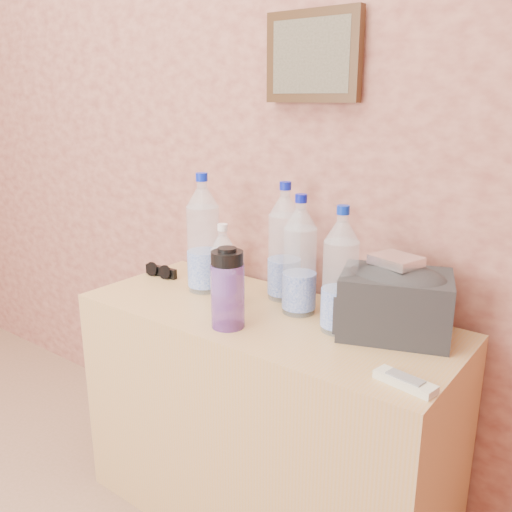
{
  "coord_description": "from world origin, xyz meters",
  "views": [
    {
      "loc": [
        1.32,
        0.59,
        1.29
      ],
      "look_at": [
        0.47,
        1.71,
        0.87
      ],
      "focal_mm": 38.0,
      "sensor_mm": 36.0,
      "label": 1
    }
  ],
  "objects_px": {
    "pet_large_c": "(300,262)",
    "foil_packet": "(396,260)",
    "pet_large_d": "(340,277)",
    "ac_remote": "(405,382)",
    "pet_small": "(223,272)",
    "pet_large_b": "(284,248)",
    "dresser": "(264,419)",
    "toiletry_bag": "(395,301)",
    "sunglasses": "(161,271)",
    "nalgene_bottle": "(228,288)",
    "pet_large_a": "(203,240)"
  },
  "relations": [
    {
      "from": "ac_remote",
      "to": "pet_large_a",
      "type": "bearing_deg",
      "value": 175.74
    },
    {
      "from": "toiletry_bag",
      "to": "pet_large_b",
      "type": "bearing_deg",
      "value": 152.19
    },
    {
      "from": "pet_large_b",
      "to": "nalgene_bottle",
      "type": "relative_size",
      "value": 1.63
    },
    {
      "from": "pet_large_d",
      "to": "pet_small",
      "type": "xyz_separation_m",
      "value": [
        -0.35,
        -0.06,
        -0.04
      ]
    },
    {
      "from": "pet_large_b",
      "to": "ac_remote",
      "type": "height_order",
      "value": "pet_large_b"
    },
    {
      "from": "pet_large_b",
      "to": "toiletry_bag",
      "type": "distance_m",
      "value": 0.39
    },
    {
      "from": "foil_packet",
      "to": "pet_small",
      "type": "bearing_deg",
      "value": -164.64
    },
    {
      "from": "pet_large_b",
      "to": "foil_packet",
      "type": "height_order",
      "value": "pet_large_b"
    },
    {
      "from": "pet_large_a",
      "to": "pet_small",
      "type": "height_order",
      "value": "pet_large_a"
    },
    {
      "from": "pet_small",
      "to": "pet_large_b",
      "type": "bearing_deg",
      "value": 61.46
    },
    {
      "from": "pet_large_b",
      "to": "ac_remote",
      "type": "distance_m",
      "value": 0.6
    },
    {
      "from": "pet_large_c",
      "to": "sunglasses",
      "type": "bearing_deg",
      "value": -178.85
    },
    {
      "from": "dresser",
      "to": "ac_remote",
      "type": "xyz_separation_m",
      "value": [
        0.48,
        -0.15,
        0.36
      ]
    },
    {
      "from": "dresser",
      "to": "pet_large_b",
      "type": "distance_m",
      "value": 0.53
    },
    {
      "from": "pet_small",
      "to": "ac_remote",
      "type": "distance_m",
      "value": 0.62
    },
    {
      "from": "sunglasses",
      "to": "pet_large_c",
      "type": "bearing_deg",
      "value": -1.31
    },
    {
      "from": "pet_large_d",
      "to": "foil_packet",
      "type": "xyz_separation_m",
      "value": [
        0.12,
        0.07,
        0.05
      ]
    },
    {
      "from": "dresser",
      "to": "pet_large_c",
      "type": "xyz_separation_m",
      "value": [
        0.07,
        0.07,
        0.5
      ]
    },
    {
      "from": "sunglasses",
      "to": "pet_large_a",
      "type": "bearing_deg",
      "value": -5.61
    },
    {
      "from": "pet_large_c",
      "to": "pet_large_a",
      "type": "bearing_deg",
      "value": -176.17
    },
    {
      "from": "pet_large_d",
      "to": "ac_remote",
      "type": "relative_size",
      "value": 2.46
    },
    {
      "from": "toiletry_bag",
      "to": "ac_remote",
      "type": "bearing_deg",
      "value": -81.3
    },
    {
      "from": "pet_large_c",
      "to": "nalgene_bottle",
      "type": "distance_m",
      "value": 0.23
    },
    {
      "from": "pet_large_b",
      "to": "pet_large_d",
      "type": "distance_m",
      "value": 0.28
    },
    {
      "from": "ac_remote",
      "to": "foil_packet",
      "type": "height_order",
      "value": "foil_packet"
    },
    {
      "from": "pet_small",
      "to": "pet_large_c",
      "type": "bearing_deg",
      "value": 27.48
    },
    {
      "from": "pet_large_b",
      "to": "pet_small",
      "type": "distance_m",
      "value": 0.2
    },
    {
      "from": "nalgene_bottle",
      "to": "foil_packet",
      "type": "relative_size",
      "value": 1.95
    },
    {
      "from": "pet_large_c",
      "to": "foil_packet",
      "type": "bearing_deg",
      "value": 5.59
    },
    {
      "from": "ac_remote",
      "to": "pet_large_b",
      "type": "bearing_deg",
      "value": 160.7
    },
    {
      "from": "pet_large_d",
      "to": "ac_remote",
      "type": "distance_m",
      "value": 0.34
    },
    {
      "from": "sunglasses",
      "to": "ac_remote",
      "type": "distance_m",
      "value": 0.99
    },
    {
      "from": "pet_small",
      "to": "sunglasses",
      "type": "relative_size",
      "value": 1.9
    },
    {
      "from": "dresser",
      "to": "pet_large_c",
      "type": "distance_m",
      "value": 0.51
    },
    {
      "from": "pet_large_a",
      "to": "ac_remote",
      "type": "xyz_separation_m",
      "value": [
        0.75,
        -0.19,
        -0.16
      ]
    },
    {
      "from": "toiletry_bag",
      "to": "nalgene_bottle",
      "type": "bearing_deg",
      "value": -169.67
    },
    {
      "from": "sunglasses",
      "to": "ac_remote",
      "type": "bearing_deg",
      "value": -14.24
    },
    {
      "from": "pet_small",
      "to": "toiletry_bag",
      "type": "distance_m",
      "value": 0.49
    },
    {
      "from": "sunglasses",
      "to": "toiletry_bag",
      "type": "relative_size",
      "value": 0.48
    },
    {
      "from": "dresser",
      "to": "nalgene_bottle",
      "type": "distance_m",
      "value": 0.48
    },
    {
      "from": "dresser",
      "to": "pet_small",
      "type": "relative_size",
      "value": 4.42
    },
    {
      "from": "pet_large_c",
      "to": "foil_packet",
      "type": "xyz_separation_m",
      "value": [
        0.27,
        0.03,
        0.05
      ]
    },
    {
      "from": "foil_packet",
      "to": "pet_large_b",
      "type": "bearing_deg",
      "value": 173.03
    },
    {
      "from": "dresser",
      "to": "pet_large_a",
      "type": "distance_m",
      "value": 0.58
    },
    {
      "from": "dresser",
      "to": "pet_large_b",
      "type": "relative_size",
      "value": 3.09
    },
    {
      "from": "pet_small",
      "to": "foil_packet",
      "type": "distance_m",
      "value": 0.49
    },
    {
      "from": "dresser",
      "to": "toiletry_bag",
      "type": "xyz_separation_m",
      "value": [
        0.35,
        0.09,
        0.44
      ]
    },
    {
      "from": "dresser",
      "to": "sunglasses",
      "type": "height_order",
      "value": "sunglasses"
    },
    {
      "from": "pet_large_b",
      "to": "pet_large_d",
      "type": "bearing_deg",
      "value": -24.6
    },
    {
      "from": "nalgene_bottle",
      "to": "pet_small",
      "type": "bearing_deg",
      "value": 135.18
    }
  ]
}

